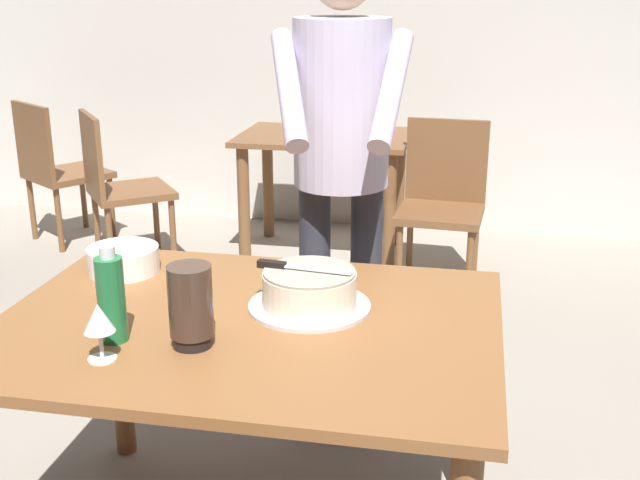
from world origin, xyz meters
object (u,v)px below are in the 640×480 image
cake_on_platter (309,291)px  background_chair_3 (117,183)px  background_chair_0 (56,167)px  background_chair_1 (442,199)px  person_cutting_cake (341,149)px  background_table (324,162)px  main_dining_table (248,358)px  hurricane_lamp (191,306)px  water_bottle (111,298)px  plate_stack (123,260)px  cake_knife (285,266)px  wine_glass_near (99,320)px

cake_on_platter → background_chair_3: bearing=126.4°
background_chair_0 → background_chair_1: 2.43m
person_cutting_cake → background_table: person_cutting_cake is taller
background_table → person_cutting_cake: bearing=-77.6°
person_cutting_cake → background_chair_3: size_ratio=1.91×
main_dining_table → person_cutting_cake: (0.13, 0.71, 0.44)m
hurricane_lamp → background_chair_0: hurricane_lamp is taller
water_bottle → background_table: 2.87m
background_table → background_chair_3: bearing=-160.3°
water_bottle → plate_stack: bearing=111.7°
cake_on_platter → water_bottle: bearing=-146.3°
cake_on_platter → background_chair_1: (0.27, 2.17, -0.31)m
plate_stack → hurricane_lamp: (0.39, -0.45, 0.07)m
background_table → background_chair_1: (0.72, -0.39, -0.09)m
cake_knife → background_table: size_ratio=0.27×
wine_glass_near → plate_stack: bearing=109.5°
cake_on_platter → background_chair_1: 2.21m
water_bottle → cake_on_platter: bearing=33.7°
background_chair_1 → hurricane_lamp: bearing=-101.7°
cake_on_platter → person_cutting_cake: person_cutting_cake is taller
person_cutting_cake → background_chair_1: 1.70m
hurricane_lamp → background_table: (-0.21, 2.84, -0.28)m
person_cutting_cake → background_chair_3: bearing=135.4°
background_chair_0 → cake_knife: bearing=-49.8°
cake_knife → wine_glass_near: 0.54m
background_chair_3 → background_chair_1: bearing=0.6°
background_table → background_chair_0: background_chair_0 is taller
hurricane_lamp → background_chair_1: hurricane_lamp is taller
background_chair_0 → hurricane_lamp: bearing=-55.2°
water_bottle → background_chair_0: 3.26m
plate_stack → hurricane_lamp: hurricane_lamp is taller
background_table → water_bottle: bearing=-89.9°
person_cutting_cake → background_chair_1: bearing=79.7°
cake_knife → background_chair_0: (-2.07, 2.45, -0.37)m
plate_stack → wine_glass_near: bearing=-70.5°
main_dining_table → background_chair_3: size_ratio=1.49×
water_bottle → hurricane_lamp: (0.20, 0.01, -0.01)m
cake_knife → wine_glass_near: (-0.35, -0.41, -0.01)m
main_dining_table → wine_glass_near: wine_glass_near is taller
main_dining_table → wine_glass_near: (-0.28, -0.29, 0.22)m
water_bottle → person_cutting_cake: bearing=64.5°
hurricane_lamp → background_chair_3: (-1.35, 2.44, -0.37)m
cake_knife → water_bottle: water_bottle is taller
water_bottle → background_chair_1: size_ratio=0.28×
plate_stack → hurricane_lamp: size_ratio=1.05×
cake_on_platter → plate_stack: 0.65m
person_cutting_cake → background_chair_1: person_cutting_cake is taller
water_bottle → background_chair_3: 2.73m
background_chair_3 → background_chair_0: bearing=150.9°
hurricane_lamp → cake_knife: bearing=60.5°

